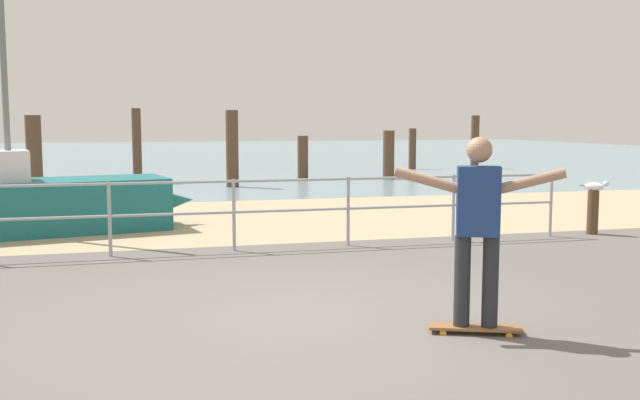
{
  "coord_description": "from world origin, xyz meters",
  "views": [
    {
      "loc": [
        -1.56,
        -6.43,
        1.86
      ],
      "look_at": [
        0.64,
        2.0,
        0.9
      ],
      "focal_mm": 39.93,
      "sensor_mm": 36.0,
      "label": 1
    }
  ],
  "objects_px": {
    "sailboat": "(41,203)",
    "skateboarder": "(478,220)",
    "skateboard": "(475,328)",
    "bollard_short": "(593,213)",
    "seagull": "(595,186)"
  },
  "relations": [
    {
      "from": "skateboarder",
      "to": "bollard_short",
      "type": "distance_m",
      "value": 6.38
    },
    {
      "from": "sailboat",
      "to": "skateboard",
      "type": "bearing_deg",
      "value": -57.91
    },
    {
      "from": "skateboarder",
      "to": "bollard_short",
      "type": "relative_size",
      "value": 2.25
    },
    {
      "from": "sailboat",
      "to": "skateboard",
      "type": "xyz_separation_m",
      "value": [
        4.37,
        -6.97,
        -0.46
      ]
    },
    {
      "from": "sailboat",
      "to": "seagull",
      "type": "xyz_separation_m",
      "value": [
        8.8,
        -2.43,
        0.29
      ]
    },
    {
      "from": "skateboard",
      "to": "bollard_short",
      "type": "height_order",
      "value": "bollard_short"
    },
    {
      "from": "sailboat",
      "to": "bollard_short",
      "type": "height_order",
      "value": "sailboat"
    },
    {
      "from": "sailboat",
      "to": "skateboarder",
      "type": "bearing_deg",
      "value": -57.91
    },
    {
      "from": "sailboat",
      "to": "skateboard",
      "type": "relative_size",
      "value": 6.53
    },
    {
      "from": "sailboat",
      "to": "skateboard",
      "type": "distance_m",
      "value": 8.23
    },
    {
      "from": "bollard_short",
      "to": "skateboarder",
      "type": "bearing_deg",
      "value": -134.18
    },
    {
      "from": "skateboarder",
      "to": "bollard_short",
      "type": "xyz_separation_m",
      "value": [
        4.42,
        4.55,
        -0.65
      ]
    },
    {
      "from": "sailboat",
      "to": "bollard_short",
      "type": "xyz_separation_m",
      "value": [
        8.79,
        -2.41,
        -0.16
      ]
    },
    {
      "from": "sailboat",
      "to": "bollard_short",
      "type": "bearing_deg",
      "value": -15.36
    },
    {
      "from": "sailboat",
      "to": "skateboarder",
      "type": "height_order",
      "value": "sailboat"
    }
  ]
}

